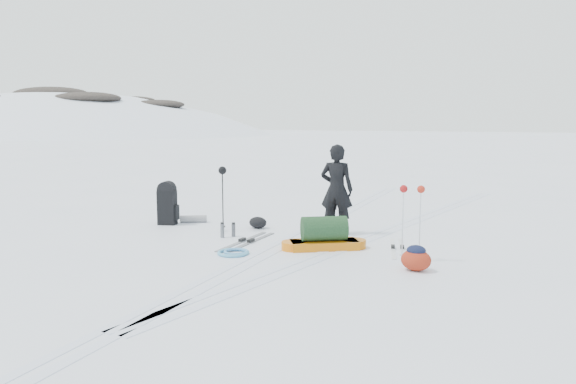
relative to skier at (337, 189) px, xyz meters
name	(u,v)px	position (x,y,z in m)	size (l,w,h in m)	color
ground	(286,242)	(-0.55, -1.13, -0.90)	(200.00, 200.00, 0.00)	white
ski_tracks	(334,236)	(0.06, -0.25, -0.90)	(3.38, 17.97, 0.01)	silver
skier	(337,189)	(0.00, 0.00, 0.00)	(0.66, 0.43, 1.80)	black
pulk_sled	(324,236)	(0.30, -1.32, -0.68)	(1.50, 1.23, 0.59)	#C7690B
expedition_rucksack	(171,204)	(-3.64, -0.65, -0.46)	(0.87, 0.86, 0.95)	black
ski_poles_black	(222,178)	(-2.18, -0.79, 0.20)	(0.16, 0.17, 1.34)	black
ski_poles_silver	(412,198)	(1.89, -1.49, 0.14)	(0.39, 0.19, 1.24)	silver
touring_skis_grey	(247,241)	(-1.21, -1.48, -0.89)	(0.35, 1.85, 0.07)	gray
touring_skis_white	(398,248)	(1.47, -0.74, -0.89)	(0.72, 1.62, 0.06)	silver
rope_coil	(234,252)	(-0.92, -2.38, -0.87)	(0.67, 0.67, 0.07)	#51A1C5
small_daypack	(416,258)	(2.11, -2.04, -0.71)	(0.54, 0.46, 0.40)	maroon
thermos_pair	(228,230)	(-1.78, -1.25, -0.76)	(0.23, 0.26, 0.30)	slate
stuff_sack	(258,223)	(-1.70, -0.19, -0.78)	(0.47, 0.42, 0.24)	black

